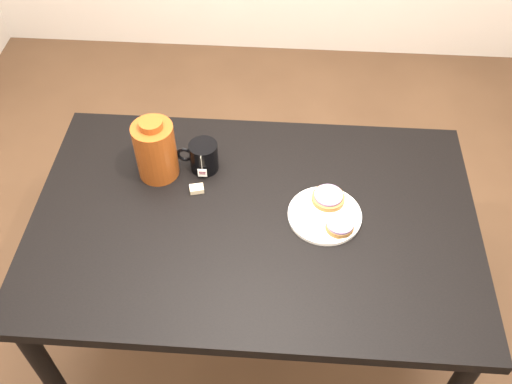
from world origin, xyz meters
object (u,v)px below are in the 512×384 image
at_px(plate, 325,215).
at_px(mug, 203,156).
at_px(bagel_package, 155,150).
at_px(teabag_pouch, 197,189).
at_px(bagel_back, 328,197).
at_px(bagel_front, 340,225).
at_px(table, 254,233).

relative_size(plate, mug, 1.65).
relative_size(plate, bagel_package, 1.03).
xyz_separation_m(mug, teabag_pouch, (-0.01, -0.11, -0.04)).
xyz_separation_m(plate, bagel_back, (0.01, 0.06, 0.02)).
xyz_separation_m(plate, teabag_pouch, (-0.41, 0.08, 0.00)).
bearing_deg(plate, mug, 155.40).
bearing_deg(bagel_front, bagel_package, 160.83).
height_order(table, bagel_package, bagel_package).
bearing_deg(plate, bagel_back, 79.88).
bearing_deg(teabag_pouch, mug, 84.29).
distance_m(bagel_back, teabag_pouch, 0.43).
bearing_deg(bagel_back, bagel_front, -73.25).
distance_m(table, bagel_package, 0.42).
relative_size(table, teabag_pouch, 31.11).
relative_size(table, bagel_front, 14.23).
distance_m(plate, bagel_package, 0.58).
height_order(plate, bagel_back, bagel_back).
distance_m(mug, bagel_package, 0.16).
relative_size(teabag_pouch, bagel_package, 0.20).
height_order(table, teabag_pouch, teabag_pouch).
distance_m(mug, teabag_pouch, 0.11).
height_order(mug, bagel_package, bagel_package).
relative_size(plate, bagel_front, 2.35).
xyz_separation_m(plate, bagel_front, (0.04, -0.05, 0.02)).
bearing_deg(mug, bagel_front, -28.21).
bearing_deg(table, bagel_back, 18.17).
bearing_deg(teabag_pouch, table, -26.67).
bearing_deg(bagel_back, mug, 162.99).
distance_m(teabag_pouch, bagel_package, 0.18).
xyz_separation_m(plate, mug, (-0.40, 0.19, 0.04)).
bearing_deg(bagel_package, bagel_back, -9.72).
distance_m(bagel_back, bagel_front, 0.12).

